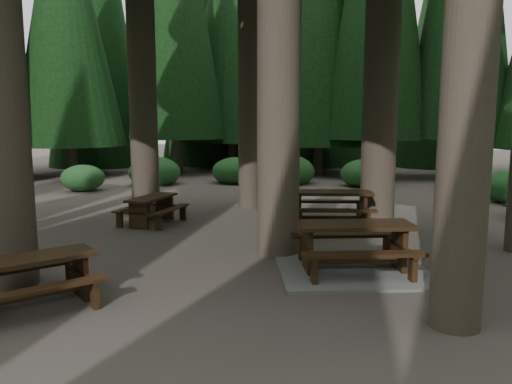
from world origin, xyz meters
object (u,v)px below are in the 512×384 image
(picnic_table_a, at_px, (353,255))
(picnic_table_c, at_px, (331,213))
(picnic_table_e, at_px, (31,274))
(picnic_table_b, at_px, (152,206))

(picnic_table_a, relative_size, picnic_table_c, 1.04)
(picnic_table_a, xyz_separation_m, picnic_table_c, (-1.08, 3.81, -0.00))
(picnic_table_a, bearing_deg, picnic_table_c, 83.94)
(picnic_table_c, bearing_deg, picnic_table_e, -130.26)
(picnic_table_a, bearing_deg, picnic_table_b, 133.46)
(picnic_table_a, height_order, picnic_table_c, picnic_table_a)
(picnic_table_a, bearing_deg, picnic_table_e, -164.68)
(picnic_table_b, xyz_separation_m, picnic_table_c, (4.46, 1.27, -0.16))
(picnic_table_e, bearing_deg, picnic_table_b, 47.71)
(picnic_table_c, bearing_deg, picnic_table_a, -90.50)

